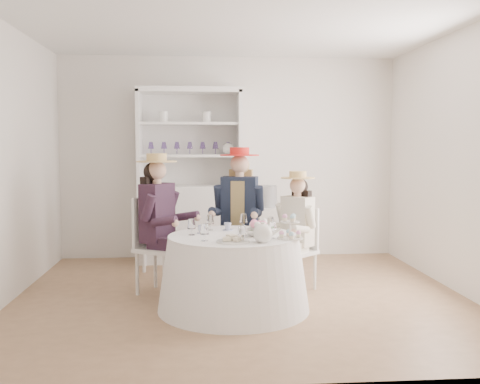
{
  "coord_description": "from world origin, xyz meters",
  "views": [
    {
      "loc": [
        -0.42,
        -5.24,
        1.52
      ],
      "look_at": [
        0.0,
        0.1,
        1.05
      ],
      "focal_mm": 40.0,
      "sensor_mm": 36.0,
      "label": 1
    }
  ],
  "objects": [
    {
      "name": "sandwich_plate",
      "position": [
        -0.13,
        -0.74,
        0.71
      ],
      "size": [
        0.29,
        0.29,
        0.06
      ],
      "rotation": [
        0.0,
        0.0,
        -0.19
      ],
      "color": "white",
      "rests_on": "tea_table"
    },
    {
      "name": "flower_arrangement",
      "position": [
        0.14,
        -0.39,
        0.78
      ],
      "size": [
        0.18,
        0.18,
        0.07
      ],
      "rotation": [
        0.0,
        0.0,
        0.35
      ],
      "color": "pink",
      "rests_on": "tea_table"
    },
    {
      "name": "wall_front",
      "position": [
        0.0,
        -2.0,
        1.35
      ],
      "size": [
        4.5,
        0.0,
        4.5
      ],
      "primitive_type": "plane",
      "rotation": [
        -1.57,
        0.0,
        0.0
      ],
      "color": "white",
      "rests_on": "ground"
    },
    {
      "name": "wall_back",
      "position": [
        0.0,
        2.0,
        1.35
      ],
      "size": [
        4.5,
        0.0,
        4.5
      ],
      "primitive_type": "plane",
      "rotation": [
        1.57,
        0.0,
        0.0
      ],
      "color": "white",
      "rests_on": "ground"
    },
    {
      "name": "wall_right",
      "position": [
        2.25,
        0.0,
        1.35
      ],
      "size": [
        0.0,
        4.5,
        4.5
      ],
      "primitive_type": "plane",
      "rotation": [
        1.57,
        0.0,
        -1.57
      ],
      "color": "white",
      "rests_on": "ground"
    },
    {
      "name": "hutch",
      "position": [
        -0.52,
        1.75,
        0.8
      ],
      "size": [
        1.51,
        0.95,
        2.25
      ],
      "rotation": [
        0.0,
        0.0,
        -0.36
      ],
      "color": "silver",
      "rests_on": "ground"
    },
    {
      "name": "ground",
      "position": [
        0.0,
        0.0,
        0.0
      ],
      "size": [
        4.5,
        4.5,
        0.0
      ],
      "primitive_type": "plane",
      "color": "olive",
      "rests_on": "ground"
    },
    {
      "name": "table_teapot",
      "position": [
        0.13,
        -0.76,
        0.77
      ],
      "size": [
        0.24,
        0.17,
        0.18
      ],
      "rotation": [
        0.0,
        0.0,
        0.33
      ],
      "color": "white",
      "rests_on": "tea_table"
    },
    {
      "name": "guest_right",
      "position": [
        0.6,
        0.23,
        0.71
      ],
      "size": [
        0.53,
        0.53,
        1.25
      ],
      "rotation": [
        0.0,
        0.0,
        -0.82
      ],
      "color": "silver",
      "rests_on": "ground"
    },
    {
      "name": "guest_left",
      "position": [
        -0.82,
        0.2,
        0.81
      ],
      "size": [
        0.61,
        0.56,
        1.44
      ],
      "rotation": [
        0.0,
        0.0,
        1.06
      ],
      "color": "silver",
      "rests_on": "ground"
    },
    {
      "name": "spare_chair",
      "position": [
        -0.91,
        1.23,
        0.57
      ],
      "size": [
        0.47,
        0.47,
        1.06
      ],
      "rotation": [
        0.0,
        0.0,
        3.21
      ],
      "color": "silver",
      "rests_on": "ground"
    },
    {
      "name": "wall_left",
      "position": [
        -2.25,
        0.0,
        1.35
      ],
      "size": [
        0.0,
        4.5,
        4.5
      ],
      "primitive_type": "plane",
      "rotation": [
        1.57,
        0.0,
        1.57
      ],
      "color": "white",
      "rests_on": "ground"
    },
    {
      "name": "cupcake_stand",
      "position": [
        0.39,
        -0.61,
        0.77
      ],
      "size": [
        0.23,
        0.23,
        0.21
      ],
      "rotation": [
        0.0,
        0.0,
        -0.22
      ],
      "color": "white",
      "rests_on": "tea_table"
    },
    {
      "name": "side_table",
      "position": [
        0.47,
        1.68,
        0.36
      ],
      "size": [
        0.52,
        0.52,
        0.71
      ],
      "primitive_type": "cube",
      "rotation": [
        0.0,
        0.0,
        -0.15
      ],
      "color": "silver",
      "rests_on": "ground"
    },
    {
      "name": "tea_table",
      "position": [
        -0.1,
        -0.39,
        0.34
      ],
      "size": [
        1.41,
        1.41,
        0.69
      ],
      "rotation": [
        0.0,
        0.0,
        0.05
      ],
      "color": "white",
      "rests_on": "ground"
    },
    {
      "name": "teacup_a",
      "position": [
        -0.38,
        -0.26,
        0.73
      ],
      "size": [
        0.09,
        0.09,
        0.07
      ],
      "primitive_type": "imported",
      "rotation": [
        0.0,
        0.0,
        0.06
      ],
      "color": "white",
      "rests_on": "tea_table"
    },
    {
      "name": "flower_bowl",
      "position": [
        0.11,
        -0.45,
        0.72
      ],
      "size": [
        0.25,
        0.25,
        0.06
      ],
      "primitive_type": "imported",
      "rotation": [
        0.0,
        0.0,
        -0.11
      ],
      "color": "white",
      "rests_on": "tea_table"
    },
    {
      "name": "teacup_c",
      "position": [
        0.15,
        -0.21,
        0.73
      ],
      "size": [
        0.11,
        0.11,
        0.07
      ],
      "primitive_type": "imported",
      "rotation": [
        0.0,
        0.0,
        -0.34
      ],
      "color": "white",
      "rests_on": "tea_table"
    },
    {
      "name": "stemware_set",
      "position": [
        -0.1,
        -0.39,
        0.77
      ],
      "size": [
        0.83,
        0.83,
        0.15
      ],
      "color": "white",
      "rests_on": "tea_table"
    },
    {
      "name": "ceiling",
      "position": [
        0.0,
        0.0,
        2.7
      ],
      "size": [
        4.5,
        4.5,
        0.0
      ],
      "primitive_type": "plane",
      "rotation": [
        3.14,
        0.0,
        0.0
      ],
      "color": "white",
      "rests_on": "wall_back"
    },
    {
      "name": "teacup_b",
      "position": [
        -0.14,
        -0.1,
        0.73
      ],
      "size": [
        0.07,
        0.07,
        0.07
      ],
      "primitive_type": "imported",
      "rotation": [
        0.0,
        0.0,
        0.04
      ],
      "color": "white",
      "rests_on": "tea_table"
    },
    {
      "name": "guest_mid",
      "position": [
        0.02,
        0.54,
        0.85
      ],
      "size": [
        0.56,
        0.61,
        1.5
      ],
      "rotation": [
        0.0,
        0.0,
        -0.27
      ],
      "color": "silver",
      "rests_on": "ground"
    },
    {
      "name": "hatbox",
      "position": [
        0.47,
        1.68,
        0.85
      ],
      "size": [
        0.32,
        0.32,
        0.28
      ],
      "primitive_type": "cylinder",
      "rotation": [
        0.0,
        0.0,
        0.17
      ],
      "color": "black",
      "rests_on": "side_table"
    }
  ]
}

